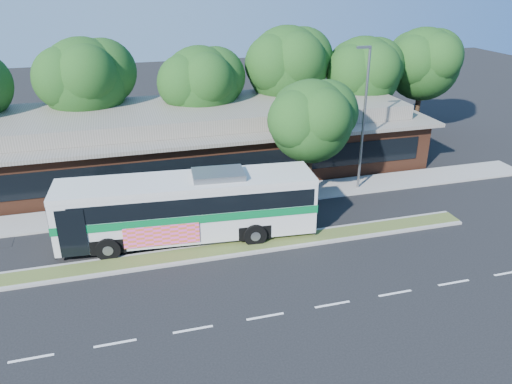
% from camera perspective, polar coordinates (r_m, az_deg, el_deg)
% --- Properties ---
extents(ground, '(120.00, 120.00, 0.00)m').
position_cam_1_polar(ground, '(25.18, -2.23, -7.27)').
color(ground, black).
rests_on(ground, ground).
extents(median_strip, '(26.00, 1.10, 0.15)m').
position_cam_1_polar(median_strip, '(25.65, -2.55, -6.46)').
color(median_strip, '#3B4A1F').
rests_on(median_strip, ground).
extents(sidewalk, '(44.00, 2.60, 0.12)m').
position_cam_1_polar(sidewalk, '(30.69, -5.05, -1.17)').
color(sidewalk, gray).
rests_on(sidewalk, ground).
extents(plaza_building, '(33.20, 11.20, 4.45)m').
position_cam_1_polar(plaza_building, '(36.01, -7.19, 6.12)').
color(plaza_building, '#502819').
rests_on(plaza_building, ground).
extents(lamp_post, '(0.93, 0.18, 9.07)m').
position_cam_1_polar(lamp_post, '(31.66, 12.19, 8.52)').
color(lamp_post, slate).
rests_on(lamp_post, ground).
extents(tree_bg_b, '(6.69, 6.00, 9.00)m').
position_cam_1_polar(tree_bg_b, '(37.79, -18.40, 12.26)').
color(tree_bg_b, black).
rests_on(tree_bg_b, ground).
extents(tree_bg_c, '(6.24, 5.60, 8.26)m').
position_cam_1_polar(tree_bg_c, '(37.40, -5.83, 12.35)').
color(tree_bg_c, black).
rests_on(tree_bg_c, ground).
extents(tree_bg_d, '(6.91, 6.20, 9.37)m').
position_cam_1_polar(tree_bg_d, '(40.00, 4.14, 14.37)').
color(tree_bg_d, black).
rests_on(tree_bg_d, ground).
extents(tree_bg_e, '(6.47, 5.80, 8.50)m').
position_cam_1_polar(tree_bg_e, '(41.59, 12.58, 13.30)').
color(tree_bg_e, black).
rests_on(tree_bg_e, ground).
extents(tree_bg_f, '(6.69, 6.00, 8.92)m').
position_cam_1_polar(tree_bg_f, '(45.47, 18.95, 13.89)').
color(tree_bg_f, black).
rests_on(tree_bg_f, ground).
extents(transit_bus, '(13.37, 3.87, 3.71)m').
position_cam_1_polar(transit_bus, '(25.99, -7.70, -1.28)').
color(transit_bus, beige).
rests_on(transit_bus, ground).
extents(sidewalk_tree, '(5.53, 4.96, 7.36)m').
position_cam_1_polar(sidewalk_tree, '(30.20, 6.85, 8.34)').
color(sidewalk_tree, black).
rests_on(sidewalk_tree, ground).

